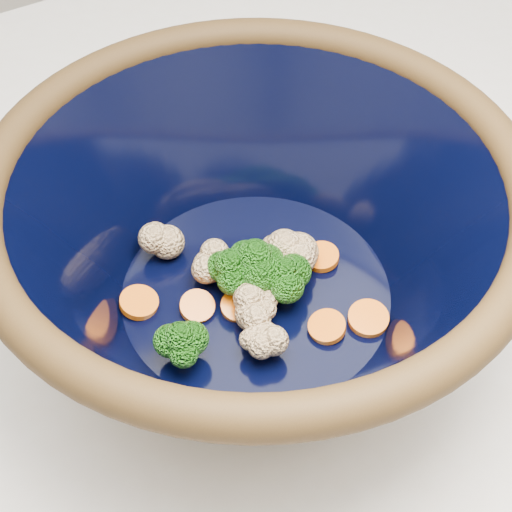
% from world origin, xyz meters
% --- Properties ---
extents(counter, '(1.20, 1.20, 0.90)m').
position_xyz_m(counter, '(0.00, 0.00, 0.45)').
color(counter, silver).
rests_on(counter, ground).
extents(mixing_bowl, '(0.47, 0.47, 0.17)m').
position_xyz_m(mixing_bowl, '(-0.11, 0.01, 0.99)').
color(mixing_bowl, black).
rests_on(mixing_bowl, counter).
extents(vegetable_pile, '(0.18, 0.18, 0.05)m').
position_xyz_m(vegetable_pile, '(-0.12, 0.01, 0.96)').
color(vegetable_pile, '#608442').
rests_on(vegetable_pile, mixing_bowl).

